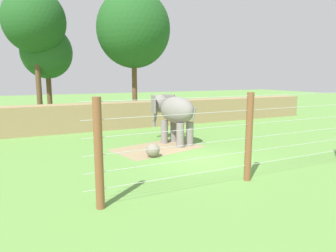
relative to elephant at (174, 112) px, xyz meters
name	(u,v)px	position (x,y,z in m)	size (l,w,h in m)	color
ground_plane	(202,160)	(-0.48, -4.04, -1.95)	(120.00, 120.00, 0.00)	#609342
dirt_patch	(158,148)	(-1.40, -0.74, -1.94)	(4.96, 3.03, 0.01)	#937F5B
embankment_wall	(129,115)	(-0.48, 6.92, -0.93)	(36.00, 1.80, 2.03)	#997F56
elephant	(174,112)	(0.00, 0.00, 0.00)	(2.08, 3.89, 2.94)	gray
enrichment_ball	(153,150)	(-2.41, -2.37, -1.59)	(0.71, 0.71, 0.71)	gray
cable_fence	(248,137)	(-0.46, -7.23, -0.20)	(12.59, 0.27, 3.48)	brown
tree_far_left	(47,53)	(-5.90, 13.23, 4.20)	(4.42, 4.42, 8.51)	brown
tree_left_of_centre	(34,22)	(-6.82, 11.77, 6.55)	(5.04, 5.04, 11.19)	brown
tree_behind_wall	(134,29)	(0.76, 8.98, 6.05)	(6.22, 6.22, 11.29)	brown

